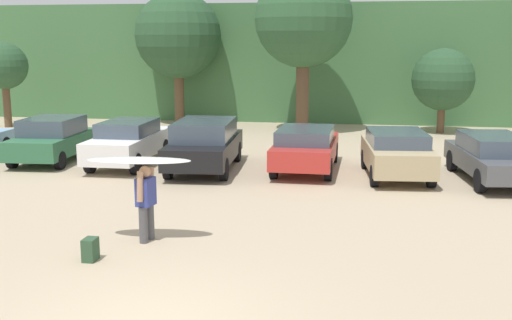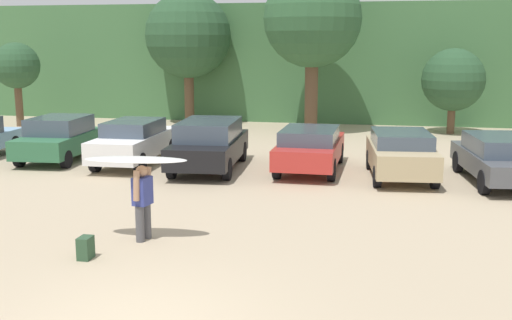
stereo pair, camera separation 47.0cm
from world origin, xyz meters
name	(u,v)px [view 1 (the left image)]	position (x,y,z in m)	size (l,w,h in m)	color
hillside_ridge	(312,60)	(0.00, 30.14, 3.09)	(108.00, 12.00, 6.18)	#427042
tree_center	(4,67)	(-14.37, 20.19, 2.99)	(2.29, 2.29, 4.18)	brown
tree_left	(178,36)	(-6.26, 22.86, 4.51)	(4.38, 4.38, 6.73)	brown
tree_center_right	(303,19)	(0.30, 20.99, 5.22)	(4.52, 4.52, 7.53)	brown
tree_ridge_back	(443,80)	(6.73, 21.66, 2.48)	(2.86, 2.86, 3.93)	brown
parked_car_forest_green	(52,139)	(-7.77, 12.06, 0.81)	(2.09, 4.10, 1.56)	#2D6642
parked_car_white	(129,142)	(-4.84, 11.88, 0.82)	(1.81, 4.58, 1.54)	white
parked_car_black	(205,144)	(-2.04, 11.52, 0.88)	(2.27, 4.92, 1.65)	black
parked_car_red	(306,147)	(1.29, 11.96, 0.79)	(1.97, 4.60, 1.44)	#B72D28
parked_car_tan	(397,152)	(4.19, 11.38, 0.80)	(2.23, 4.24, 1.47)	tan
parked_car_dark_gray	(493,156)	(7.05, 11.25, 0.78)	(2.31, 4.83, 1.44)	#4C4F54
person_adult	(146,199)	(-1.40, 3.91, 0.93)	(0.37, 0.66, 1.64)	#4C4C51
surfboard_white	(139,160)	(-1.50, 3.83, 1.78)	(2.26, 0.83, 0.10)	white
backpack_dropped	(90,250)	(-2.07, 2.54, 0.22)	(0.24, 0.34, 0.45)	#2D4C33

